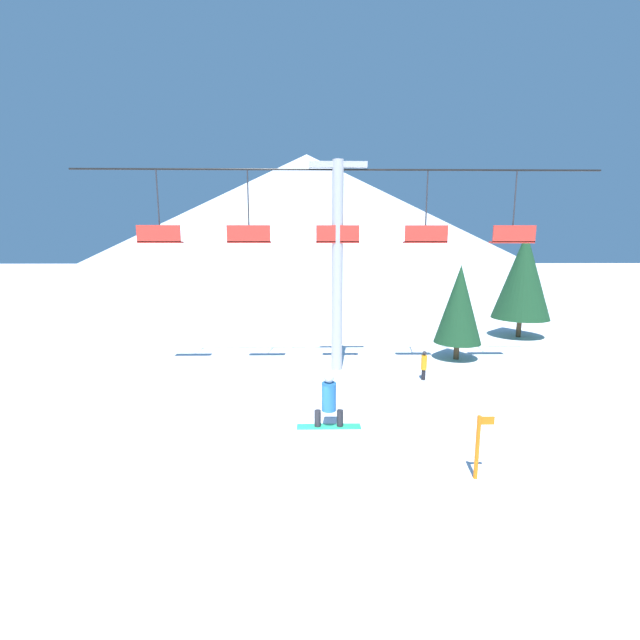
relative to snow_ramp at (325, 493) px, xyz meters
The scene contains 9 objects.
ground_plane 1.37m from the snow_ramp, behind, with size 220.00×220.00×0.00m, color white.
mountain_ridge 78.21m from the snow_ramp, 90.85° to the left, with size 88.97×88.97×22.06m.
snow_ramp is the anchor object (origin of this frame).
snowboarder 1.94m from the snow_ramp, 84.65° to the left, with size 1.43×0.32×1.27m.
chairlift 11.62m from the snow_ramp, 85.45° to the left, with size 21.89×0.48×8.94m.
pine_tree_near 14.23m from the snow_ramp, 61.27° to the left, with size 2.23×2.23×4.57m.
pine_tree_far 21.33m from the snow_ramp, 54.78° to the left, with size 3.29×3.29×6.22m.
trail_marker 4.07m from the snow_ramp, 24.86° to the left, with size 0.41×0.10×1.59m.
distant_skier 10.17m from the snow_ramp, 64.67° to the left, with size 0.24×0.24×1.23m.
Camera 1 is at (0.91, -7.64, 5.58)m, focal length 24.00 mm.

